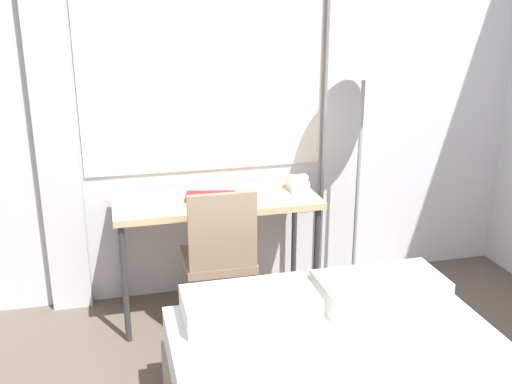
{
  "coord_description": "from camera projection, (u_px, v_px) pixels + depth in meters",
  "views": [
    {
      "loc": [
        -0.89,
        -0.95,
        1.92
      ],
      "look_at": [
        -0.15,
        2.02,
        0.91
      ],
      "focal_mm": 42.0,
      "sensor_mm": 36.0,
      "label": 1
    }
  ],
  "objects": [
    {
      "name": "telephone",
      "position": [
        297.0,
        183.0,
        3.75
      ],
      "size": [
        0.13,
        0.17,
        0.09
      ],
      "color": "white",
      "rests_on": "desk"
    },
    {
      "name": "standing_lamp",
      "position": [
        364.0,
        65.0,
        3.6
      ],
      "size": [
        0.39,
        0.39,
        1.75
      ],
      "color": "#4C4C51",
      "rests_on": "ground_plane"
    },
    {
      "name": "wall_back_with_window",
      "position": [
        244.0,
        89.0,
        3.79
      ],
      "size": [
        4.73,
        0.13,
        2.7
      ],
      "color": "silver",
      "rests_on": "ground_plane"
    },
    {
      "name": "desk_chair",
      "position": [
        220.0,
        253.0,
        3.42
      ],
      "size": [
        0.41,
        0.41,
        0.91
      ],
      "rotation": [
        0.0,
        0.0,
        -0.01
      ],
      "color": "#8C7259",
      "rests_on": "ground_plane"
    },
    {
      "name": "book",
      "position": [
        210.0,
        196.0,
        3.58
      ],
      "size": [
        0.32,
        0.22,
        0.02
      ],
      "rotation": [
        0.0,
        0.0,
        -0.22
      ],
      "color": "maroon",
      "rests_on": "desk"
    },
    {
      "name": "desk",
      "position": [
        216.0,
        208.0,
        3.62
      ],
      "size": [
        1.23,
        0.53,
        0.76
      ],
      "color": "tan",
      "rests_on": "ground_plane"
    }
  ]
}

